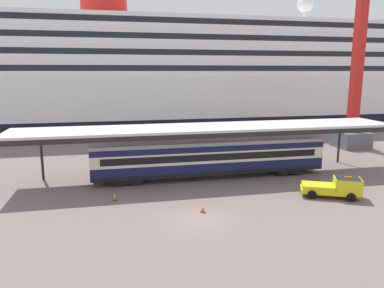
{
  "coord_description": "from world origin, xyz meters",
  "views": [
    {
      "loc": [
        -6.15,
        -26.21,
        11.37
      ],
      "look_at": [
        1.18,
        7.67,
        4.5
      ],
      "focal_mm": 34.31,
      "sensor_mm": 36.0,
      "label": 1
    }
  ],
  "objects_px": {
    "service_truck": "(336,187)",
    "dockside_crane": "(364,22)",
    "train_carriage": "(210,157)",
    "traffic_cone_mid": "(115,196)",
    "traffic_cone_near": "(203,208)",
    "cruise_ship": "(96,79)"
  },
  "relations": [
    {
      "from": "dockside_crane",
      "to": "traffic_cone_near",
      "type": "bearing_deg",
      "value": -144.2
    },
    {
      "from": "traffic_cone_near",
      "to": "dockside_crane",
      "type": "bearing_deg",
      "value": 35.8
    },
    {
      "from": "train_carriage",
      "to": "traffic_cone_mid",
      "type": "relative_size",
      "value": 35.8
    },
    {
      "from": "train_carriage",
      "to": "traffic_cone_near",
      "type": "bearing_deg",
      "value": -108.59
    },
    {
      "from": "service_truck",
      "to": "dockside_crane",
      "type": "height_order",
      "value": "dockside_crane"
    },
    {
      "from": "service_truck",
      "to": "dockside_crane",
      "type": "distance_m",
      "value": 30.77
    },
    {
      "from": "traffic_cone_near",
      "to": "service_truck",
      "type": "bearing_deg",
      "value": 4.36
    },
    {
      "from": "train_carriage",
      "to": "dockside_crane",
      "type": "xyz_separation_m",
      "value": [
        25.65,
        11.31,
        15.96
      ]
    },
    {
      "from": "cruise_ship",
      "to": "dockside_crane",
      "type": "xyz_separation_m",
      "value": [
        38.85,
        -29.68,
        8.32
      ]
    },
    {
      "from": "traffic_cone_mid",
      "to": "dockside_crane",
      "type": "bearing_deg",
      "value": 24.46
    },
    {
      "from": "train_carriage",
      "to": "traffic_cone_mid",
      "type": "height_order",
      "value": "train_carriage"
    },
    {
      "from": "service_truck",
      "to": "traffic_cone_mid",
      "type": "height_order",
      "value": "service_truck"
    },
    {
      "from": "dockside_crane",
      "to": "cruise_ship",
      "type": "bearing_deg",
      "value": 142.63
    },
    {
      "from": "train_carriage",
      "to": "service_truck",
      "type": "xyz_separation_m",
      "value": [
        9.67,
        -8.51,
        -1.32
      ]
    },
    {
      "from": "traffic_cone_mid",
      "to": "traffic_cone_near",
      "type": "bearing_deg",
      "value": -32.36
    },
    {
      "from": "train_carriage",
      "to": "service_truck",
      "type": "bearing_deg",
      "value": -41.32
    },
    {
      "from": "train_carriage",
      "to": "traffic_cone_mid",
      "type": "xyz_separation_m",
      "value": [
        -10.25,
        -5.02,
        -1.97
      ]
    },
    {
      "from": "cruise_ship",
      "to": "traffic_cone_mid",
      "type": "height_order",
      "value": "cruise_ship"
    },
    {
      "from": "train_carriage",
      "to": "traffic_cone_near",
      "type": "distance_m",
      "value": 10.2
    },
    {
      "from": "train_carriage",
      "to": "dockside_crane",
      "type": "bearing_deg",
      "value": 23.8
    },
    {
      "from": "service_truck",
      "to": "dockside_crane",
      "type": "xyz_separation_m",
      "value": [
        15.97,
        19.82,
        17.28
      ]
    },
    {
      "from": "train_carriage",
      "to": "service_truck",
      "type": "relative_size",
      "value": 4.51
    }
  ]
}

